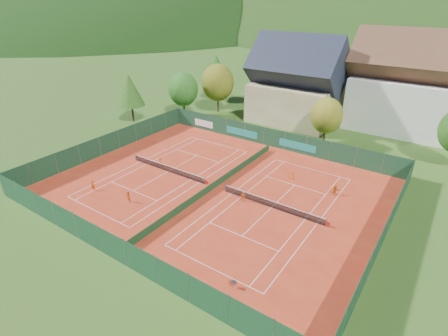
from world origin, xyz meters
TOP-DOWN VIEW (x-y plane):
  - ground at (0.00, 0.00)m, footprint 600.00×600.00m
  - clay_pad at (0.00, 0.00)m, footprint 40.00×32.00m
  - court_markings_left at (-8.00, 0.00)m, footprint 11.03×23.83m
  - court_markings_right at (8.00, 0.00)m, footprint 11.03×23.83m
  - tennis_net_left at (-7.85, 0.00)m, footprint 13.30×0.10m
  - tennis_net_right at (8.15, 0.00)m, footprint 13.30×0.10m
  - court_divider at (0.00, 0.00)m, footprint 0.03×28.80m
  - fence_north at (-0.46, 15.99)m, footprint 40.00×0.10m
  - fence_south at (0.00, -16.00)m, footprint 40.00×0.04m
  - fence_west at (-20.00, 0.00)m, footprint 0.04×32.00m
  - fence_east at (20.00, 0.05)m, footprint 0.09×32.00m
  - chalet at (-3.00, 30.00)m, footprint 16.20×12.00m
  - hotel_block_a at (16.00, 36.00)m, footprint 21.60×11.00m
  - tree_west_front at (-22.00, 20.00)m, footprint 5.72×5.72m
  - tree_west_mid at (-18.00, 26.00)m, footprint 6.44×6.44m
  - tree_west_back at (-24.00, 34.00)m, footprint 5.60×5.60m
  - tree_center at (6.00, 22.00)m, footprint 5.01×5.01m
  - tree_west_side at (-28.00, 12.00)m, footprint 5.04×5.04m
  - ball_hopper at (11.04, -12.68)m, footprint 0.34×0.34m
  - loose_ball_0 at (-7.06, -6.77)m, footprint 0.07×0.07m
  - loose_ball_1 at (5.60, -9.73)m, footprint 0.07×0.07m
  - loose_ball_2 at (2.14, 3.57)m, footprint 0.07×0.07m
  - player_left_near at (-12.21, -9.05)m, footprint 0.64×0.55m
  - player_left_mid at (-6.43, -8.48)m, footprint 0.85×0.80m
  - player_left_far at (-10.10, 0.76)m, footprint 0.99×0.85m
  - player_right_near at (4.59, -0.68)m, footprint 0.70×0.77m
  - player_right_far_a at (6.97, 7.68)m, footprint 0.72×0.66m
  - player_right_far_b at (12.97, 6.98)m, footprint 1.25×0.60m

SIDE VIEW (x-z plane):
  - ground at x=0.00m, z-range -0.02..-0.02m
  - clay_pad at x=0.00m, z-range 0.00..0.01m
  - court_markings_left at x=-8.00m, z-range 0.01..0.01m
  - court_markings_right at x=8.00m, z-range 0.01..0.01m
  - loose_ball_0 at x=-7.06m, z-range 0.00..0.07m
  - loose_ball_1 at x=5.60m, z-range 0.00..0.07m
  - loose_ball_2 at x=2.14m, z-range 0.00..0.07m
  - court_divider at x=0.00m, z-range 0.00..1.00m
  - tennis_net_left at x=-7.85m, z-range 0.00..1.02m
  - tennis_net_right at x=8.15m, z-range 0.00..1.02m
  - ball_hopper at x=11.04m, z-range 0.16..0.96m
  - player_right_far_a at x=6.97m, z-range 0.00..1.23m
  - player_right_near at x=4.59m, z-range 0.00..1.26m
  - player_right_far_b at x=12.97m, z-range 0.00..1.29m
  - player_left_far at x=-10.10m, z-range 0.00..1.33m
  - player_left_mid at x=-6.43m, z-range 0.00..1.38m
  - player_left_near at x=-12.21m, z-range 0.00..1.50m
  - fence_north at x=-0.46m, z-range -0.03..2.97m
  - fence_east at x=20.00m, z-range -0.02..2.98m
  - fence_south at x=0.00m, z-range 0.00..3.00m
  - fence_west at x=-20.00m, z-range 0.00..3.00m
  - tree_center at x=6.00m, z-range 0.92..8.52m
  - tree_west_front at x=-22.00m, z-range 1.05..9.74m
  - tree_west_side at x=-28.00m, z-range 1.56..10.56m
  - tree_west_mid at x=-18.00m, z-range 1.18..10.96m
  - chalet at x=-3.00m, z-range -1.38..14.62m
  - tree_west_back at x=-24.00m, z-range 1.74..11.74m
  - hotel_block_a at x=16.00m, z-range -1.24..16.01m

